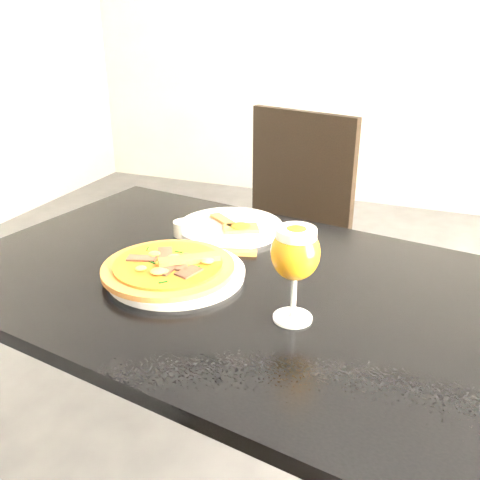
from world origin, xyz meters
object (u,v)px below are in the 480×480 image
at_px(dining_table, 223,309).
at_px(pizza, 169,266).
at_px(chair_far, 280,237).
at_px(beer_glass, 295,254).

xyz_separation_m(dining_table, pizza, (-0.10, -0.06, 0.12)).
relative_size(chair_far, pizza, 3.34).
bearing_deg(dining_table, pizza, -142.33).
relative_size(chair_far, beer_glass, 5.12).
height_order(pizza, beer_glass, beer_glass).
relative_size(dining_table, chair_far, 1.36).
height_order(dining_table, pizza, pizza).
distance_m(dining_table, beer_glass, 0.32).
bearing_deg(dining_table, chair_far, 106.85).
distance_m(chair_far, beer_glass, 0.99).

